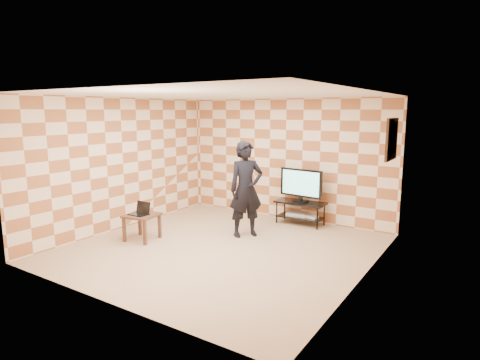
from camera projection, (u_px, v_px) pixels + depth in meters
name	position (u px, v px, depth m)	size (l,w,h in m)	color
floor	(222.00, 248.00, 7.20)	(5.00, 5.00, 0.00)	tan
wall_back	(286.00, 159.00, 9.04)	(5.00, 0.02, 2.70)	beige
wall_front	(103.00, 200.00, 4.90)	(5.00, 0.02, 2.70)	beige
wall_left	(123.00, 164.00, 8.30)	(0.02, 5.00, 2.70)	beige
wall_right	(366.00, 188.00, 5.63)	(0.02, 5.00, 2.70)	beige
ceiling	(221.00, 94.00, 6.74)	(5.00, 5.00, 0.02)	white
wall_art	(392.00, 139.00, 6.83)	(0.04, 0.72, 0.72)	black
tv_stand	(300.00, 208.00, 8.64)	(1.07, 0.48, 0.50)	black
tv	(301.00, 184.00, 8.55)	(0.98, 0.21, 0.71)	black
dvd_player	(298.00, 214.00, 8.74)	(0.44, 0.31, 0.07)	#BCBCBF
game_console	(312.00, 217.00, 8.54)	(0.24, 0.17, 0.05)	silver
side_table	(142.00, 219.00, 7.58)	(0.64, 0.64, 0.50)	#3E231A
laptop	(140.00, 212.00, 7.56)	(0.35, 0.28, 0.23)	black
person	(246.00, 189.00, 7.75)	(0.68, 0.44, 1.86)	black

